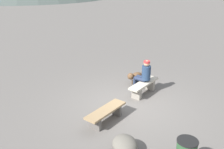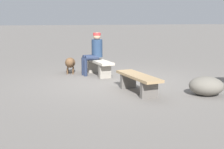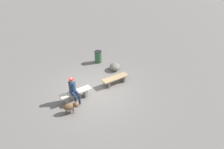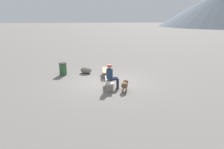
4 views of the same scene
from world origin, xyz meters
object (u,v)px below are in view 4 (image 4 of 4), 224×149
object	(u,v)px
boulder	(86,70)
seated_person	(111,75)
bench_right	(109,82)
trash_bin	(63,69)
dog	(125,85)
bench_left	(106,71)

from	to	relation	value
boulder	seated_person	bearing A→B (deg)	22.54
bench_right	trash_bin	size ratio (longest dim) A/B	2.00
bench_right	dog	world-z (taller)	dog
bench_right	seated_person	xyz separation A→B (m)	(0.13, 0.09, 0.44)
seated_person	boulder	bearing A→B (deg)	-160.33
bench_left	seated_person	distance (m)	2.55
bench_right	dog	bearing A→B (deg)	52.46
bench_left	boulder	distance (m)	1.53
trash_bin	boulder	distance (m)	1.51
boulder	bench_left	bearing A→B (deg)	56.21
dog	trash_bin	size ratio (longest dim) A/B	0.99
dog	bench_left	bearing A→B (deg)	33.45
bench_right	bench_left	bearing A→B (deg)	-178.27
dog	boulder	distance (m)	4.32
seated_person	boulder	size ratio (longest dim) A/B	1.71
bench_right	dog	distance (m)	0.94
bench_right	trash_bin	xyz separation A→B (m)	(-2.90, -2.76, 0.07)
trash_bin	dog	bearing A→B (deg)	45.15
trash_bin	bench_left	bearing A→B (deg)	79.19
trash_bin	boulder	bearing A→B (deg)	102.71
bench_left	trash_bin	distance (m)	2.78
seated_person	boulder	xyz separation A→B (m)	(-3.35, -1.39, -0.54)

